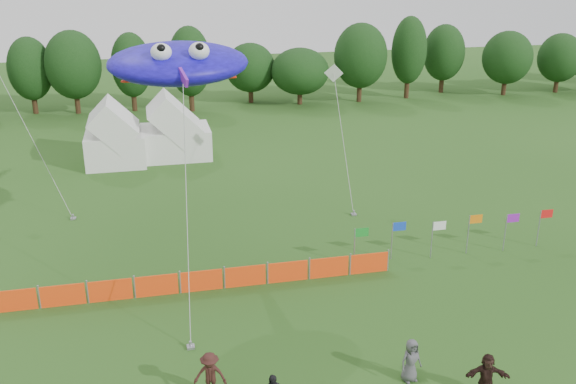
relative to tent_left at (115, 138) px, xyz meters
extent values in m
cylinder|color=#382314|center=(-7.97, 17.85, -0.71)|extent=(0.50, 0.50, 2.38)
ellipsoid|color=black|center=(-7.97, 17.85, 2.40)|extent=(4.09, 4.09, 5.35)
cylinder|color=#382314|center=(-3.99, 17.03, -0.61)|extent=(0.50, 0.50, 2.57)
ellipsoid|color=black|center=(-3.99, 17.03, 2.74)|extent=(5.20, 5.20, 5.79)
cylinder|color=#382314|center=(1.31, 16.96, -0.67)|extent=(0.50, 0.50, 2.46)
ellipsoid|color=black|center=(1.31, 16.96, 2.55)|extent=(3.78, 3.78, 5.55)
cylinder|color=#382314|center=(6.77, 15.56, -0.57)|extent=(0.50, 0.50, 2.66)
ellipsoid|color=black|center=(6.77, 15.56, 2.91)|extent=(4.05, 4.05, 5.99)
cylinder|color=#382314|center=(13.03, 18.17, -0.91)|extent=(0.50, 0.50, 1.98)
ellipsoid|color=black|center=(13.03, 18.17, 1.68)|extent=(5.06, 5.06, 4.46)
cylinder|color=#382314|center=(17.74, 16.20, -0.97)|extent=(0.50, 0.50, 1.86)
ellipsoid|color=black|center=(17.74, 16.20, 1.45)|extent=(5.86, 5.86, 4.18)
cylinder|color=#382314|center=(24.03, 16.02, -0.59)|extent=(0.50, 0.50, 2.62)
ellipsoid|color=black|center=(24.03, 16.02, 2.83)|extent=(5.41, 5.41, 5.89)
cylinder|color=#382314|center=(29.53, 16.63, -0.51)|extent=(0.50, 0.50, 2.78)
ellipsoid|color=black|center=(29.53, 16.63, 3.12)|extent=(3.67, 3.67, 6.26)
cylinder|color=#382314|center=(34.42, 18.52, -0.69)|extent=(0.50, 0.50, 2.42)
ellipsoid|color=black|center=(34.42, 18.52, 2.46)|extent=(4.46, 4.46, 5.44)
cylinder|color=#382314|center=(40.44, 15.77, -0.78)|extent=(0.50, 0.50, 2.24)
ellipsoid|color=black|center=(40.44, 15.77, 2.14)|extent=(5.26, 5.26, 5.03)
cylinder|color=#382314|center=(46.84, 15.79, -0.85)|extent=(0.50, 0.50, 2.10)
ellipsoid|color=black|center=(46.84, 15.79, 1.90)|extent=(4.74, 4.74, 4.73)
cube|color=white|center=(0.00, 0.00, -0.75)|extent=(4.18, 4.18, 2.30)
cube|color=white|center=(4.33, 0.76, -0.78)|extent=(5.08, 4.06, 2.24)
cube|color=#FB400D|center=(-3.82, -20.41, -1.40)|extent=(1.90, 0.06, 1.00)
cube|color=#FB400D|center=(-1.82, -20.41, -1.40)|extent=(1.90, 0.06, 1.00)
cube|color=#FB400D|center=(0.18, -20.41, -1.40)|extent=(1.90, 0.06, 1.00)
cube|color=#FB400D|center=(2.18, -20.41, -1.40)|extent=(1.90, 0.06, 1.00)
cube|color=#FB400D|center=(4.18, -20.41, -1.40)|extent=(1.90, 0.06, 1.00)
cube|color=#FB400D|center=(6.18, -20.41, -1.40)|extent=(1.90, 0.06, 1.00)
cube|color=#FB400D|center=(8.18, -20.41, -1.40)|extent=(1.90, 0.06, 1.00)
cube|color=#FB400D|center=(10.18, -20.41, -1.40)|extent=(1.90, 0.06, 1.00)
cube|color=#FB400D|center=(12.18, -20.41, -1.40)|extent=(1.90, 0.06, 1.00)
cylinder|color=gray|center=(11.75, -19.41, -0.95)|extent=(0.06, 0.06, 1.90)
cube|color=#148C26|center=(12.10, -19.41, -0.22)|extent=(0.70, 0.02, 0.45)
cylinder|color=gray|center=(13.75, -19.27, -0.92)|extent=(0.06, 0.06, 1.97)
cube|color=blue|center=(14.10, -19.27, -0.16)|extent=(0.70, 0.02, 0.45)
cylinder|color=gray|center=(15.75, -19.57, -0.93)|extent=(0.06, 0.06, 1.94)
cube|color=white|center=(16.10, -19.57, -0.18)|extent=(0.70, 0.02, 0.45)
cylinder|color=gray|center=(17.75, -19.51, -0.85)|extent=(0.06, 0.06, 2.09)
cube|color=orange|center=(18.10, -19.51, -0.04)|extent=(0.70, 0.02, 0.45)
cylinder|color=gray|center=(19.75, -19.65, -0.89)|extent=(0.06, 0.06, 2.02)
cube|color=purple|center=(20.10, -19.65, -0.11)|extent=(0.70, 0.02, 0.45)
cylinder|color=gray|center=(21.75, -19.53, -0.89)|extent=(0.06, 0.06, 2.02)
cube|color=red|center=(22.10, -19.53, -0.11)|extent=(0.70, 0.02, 0.45)
imported|color=#351915|center=(3.75, -27.99, -1.02)|extent=(1.27, 0.93, 1.76)
imported|color=#4B4B50|center=(10.81, -28.61, -1.07)|extent=(0.89, 0.67, 1.65)
imported|color=black|center=(13.02, -29.97, -1.09)|extent=(1.58, 0.85, 1.63)
ellipsoid|color=#2010ED|center=(3.84, -18.75, 8.15)|extent=(6.85, 5.73, 2.11)
sphere|color=white|center=(3.08, -20.06, 8.80)|extent=(0.85, 0.85, 0.85)
sphere|color=white|center=(4.59, -20.06, 8.80)|extent=(0.85, 0.85, 0.85)
ellipsoid|color=red|center=(2.23, -18.55, 7.60)|extent=(1.77, 0.78, 0.28)
ellipsoid|color=red|center=(5.45, -18.55, 7.60)|extent=(1.77, 0.78, 0.28)
cube|color=purple|center=(3.84, -21.07, 7.95)|extent=(0.37, 0.96, 0.70)
cylinder|color=#A5A5A5|center=(3.57, -22.80, 2.98)|extent=(0.57, 4.15, 9.76)
cube|color=gray|center=(3.30, -24.87, -1.85)|extent=(0.30, 0.30, 0.10)
cube|color=silver|center=(13.64, -8.99, 5.69)|extent=(1.14, 0.32, 1.14)
cylinder|color=#A5A5A5|center=(13.70, -11.17, 1.89)|extent=(0.14, 4.40, 7.60)
cube|color=gray|center=(13.75, -13.36, -1.85)|extent=(0.30, 0.30, 0.10)
cylinder|color=#A5A5A5|center=(-4.59, -7.52, 3.02)|extent=(4.73, 5.71, 9.86)
cube|color=gray|center=(-2.25, -10.36, -1.85)|extent=(0.30, 0.30, 0.10)
camera|label=1|loc=(2.29, -46.41, 12.46)|focal=40.00mm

